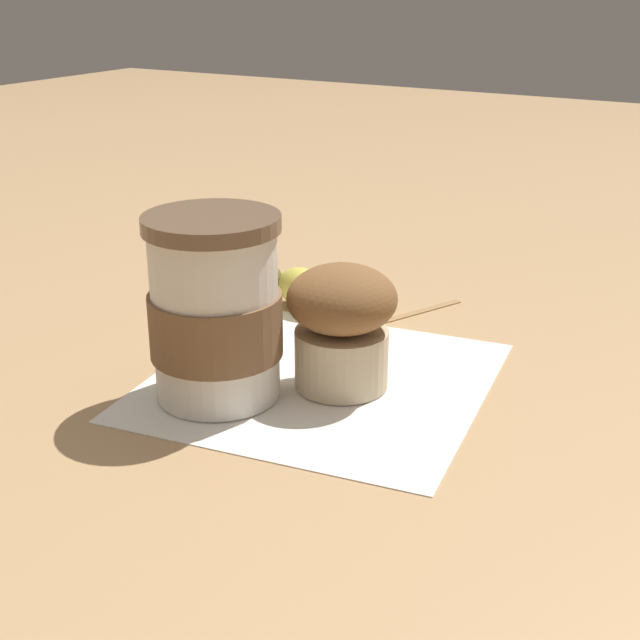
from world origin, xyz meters
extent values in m
plane|color=tan|center=(0.00, 0.00, 0.00)|extent=(3.00, 3.00, 0.00)
cube|color=white|center=(0.00, 0.00, 0.00)|extent=(0.25, 0.25, 0.00)
cylinder|color=silver|center=(-0.05, 0.05, 0.06)|extent=(0.08, 0.08, 0.11)
cylinder|color=brown|center=(-0.05, 0.05, 0.12)|extent=(0.09, 0.09, 0.01)
cylinder|color=brown|center=(-0.05, 0.05, 0.05)|extent=(0.09, 0.09, 0.04)
cylinder|color=beige|center=(0.00, -0.02, 0.02)|extent=(0.06, 0.06, 0.04)
ellipsoid|color=brown|center=(0.00, -0.02, 0.06)|extent=(0.07, 0.07, 0.04)
ellipsoid|color=#D6CC4C|center=(0.06, 0.00, 0.02)|extent=(0.06, 0.05, 0.03)
ellipsoid|color=#D6CC4C|center=(0.09, 0.04, 0.02)|extent=(0.06, 0.07, 0.03)
ellipsoid|color=#D6CC4C|center=(0.11, 0.08, 0.02)|extent=(0.06, 0.07, 0.03)
ellipsoid|color=brown|center=(0.12, 0.13, 0.02)|extent=(0.03, 0.05, 0.03)
cube|color=#9E7547|center=(0.15, 0.00, 0.00)|extent=(0.10, 0.05, 0.00)
camera|label=1|loc=(-0.48, -0.28, 0.27)|focal=50.00mm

